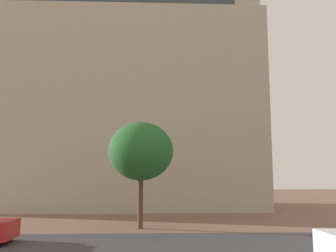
% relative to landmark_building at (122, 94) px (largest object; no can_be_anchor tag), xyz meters
% --- Properties ---
extents(ground_plane, '(120.00, 120.00, 0.00)m').
position_rel_landmark_building_xyz_m(ground_plane, '(3.31, -18.73, -9.92)').
color(ground_plane, brown).
extents(street_asphalt_strip, '(120.00, 8.80, 0.00)m').
position_rel_landmark_building_xyz_m(street_asphalt_strip, '(3.31, -18.89, -9.92)').
color(street_asphalt_strip, '#38383D').
rests_on(street_asphalt_strip, ground_plane).
extents(landmark_building, '(23.67, 11.44, 32.37)m').
position_rel_landmark_building_xyz_m(landmark_building, '(0.00, 0.00, 0.00)').
color(landmark_building, '#B2A893').
rests_on(landmark_building, ground_plane).
extents(tree_curb_far, '(3.42, 3.42, 5.53)m').
position_rel_landmark_building_xyz_m(tree_curb_far, '(2.09, -12.90, -5.95)').
color(tree_curb_far, '#4C3823').
rests_on(tree_curb_far, ground_plane).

